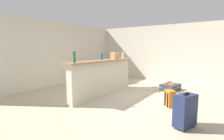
{
  "coord_description": "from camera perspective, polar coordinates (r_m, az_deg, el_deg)",
  "views": [
    {
      "loc": [
        -4.68,
        -2.72,
        1.48
      ],
      "look_at": [
        0.14,
        0.62,
        0.73
      ],
      "focal_mm": 27.67,
      "sensor_mm": 36.0,
      "label": 1
    }
  ],
  "objects": [
    {
      "name": "bottle_green",
      "position": [
        4.45,
        -12.35,
        4.26
      ],
      "size": [
        0.07,
        0.07,
        0.29
      ],
      "primitive_type": "cylinder",
      "color": "#2D6B38",
      "rests_on": "bar_countertop"
    },
    {
      "name": "grocery_bag",
      "position": [
        5.92,
        0.89,
        4.78
      ],
      "size": [
        0.26,
        0.18,
        0.22
      ],
      "primitive_type": "cube",
      "color": "tan",
      "rests_on": "bar_countertop"
    },
    {
      "name": "bottle_blue",
      "position": [
        5.43,
        -3.44,
        4.5
      ],
      "size": [
        0.07,
        0.07,
        0.21
      ],
      "primitive_type": "cylinder",
      "color": "#284C89",
      "rests_on": "bar_countertop"
    },
    {
      "name": "wall_right",
      "position": [
        8.31,
        13.43,
        5.48
      ],
      "size": [
        0.1,
        6.0,
        2.5
      ],
      "primitive_type": "cube",
      "color": "beige",
      "rests_on": "ground_plane"
    },
    {
      "name": "dining_table",
      "position": [
        7.49,
        -2.85,
        0.86
      ],
      "size": [
        1.1,
        0.8,
        0.74
      ],
      "color": "brown",
      "rests_on": "ground_plane"
    },
    {
      "name": "suitcase_flat_charcoal",
      "position": [
        6.47,
        18.71,
        -5.35
      ],
      "size": [
        0.88,
        0.63,
        0.22
      ],
      "color": "#38383D",
      "rests_on": "ground_plane"
    },
    {
      "name": "bar_countertop",
      "position": [
        5.39,
        -2.92,
        3.09
      ],
      "size": [
        2.96,
        0.4,
        0.05
      ],
      "primitive_type": "cube",
      "color": "#93704C",
      "rests_on": "partition_half_wall"
    },
    {
      "name": "book_stack",
      "position": [
        6.44,
        18.71,
        -4.1
      ],
      "size": [
        0.32,
        0.27,
        0.07
      ],
      "color": "gold",
      "rests_on": "suitcase_flat_charcoal"
    },
    {
      "name": "ground_plane",
      "position": [
        5.62,
        4.43,
        -8.28
      ],
      "size": [
        13.0,
        13.0,
        0.05
      ],
      "primitive_type": "cube",
      "color": "#BCAD8E"
    },
    {
      "name": "dining_chair_near_partition",
      "position": [
        7.16,
        0.56,
        -0.48
      ],
      "size": [
        0.49,
        0.49,
        0.93
      ],
      "color": "#4C331E",
      "rests_on": "ground_plane"
    },
    {
      "name": "suitcase_upright_navy",
      "position": [
        3.56,
        23.03,
        -12.18
      ],
      "size": [
        0.5,
        0.38,
        0.67
      ],
      "color": "#1E284C",
      "rests_on": "ground_plane"
    },
    {
      "name": "backpack_orange",
      "position": [
        4.68,
        18.7,
        -8.97
      ],
      "size": [
        0.34,
        0.34,
        0.42
      ],
      "color": "orange",
      "rests_on": "ground_plane"
    },
    {
      "name": "wall_back",
      "position": [
        7.44,
        -16.29,
        5.2
      ],
      "size": [
        6.6,
        0.1,
        2.5
      ],
      "primitive_type": "cube",
      "color": "beige",
      "rests_on": "ground_plane"
    },
    {
      "name": "bottle_white",
      "position": [
        6.42,
        3.62,
        4.95
      ],
      "size": [
        0.06,
        0.06,
        0.22
      ],
      "primitive_type": "cylinder",
      "color": "silver",
      "rests_on": "bar_countertop"
    },
    {
      "name": "partition_half_wall",
      "position": [
        5.46,
        -2.88,
        -2.75
      ],
      "size": [
        2.8,
        0.2,
        1.06
      ],
      "primitive_type": "cube",
      "color": "beige",
      "rests_on": "ground_plane"
    }
  ]
}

